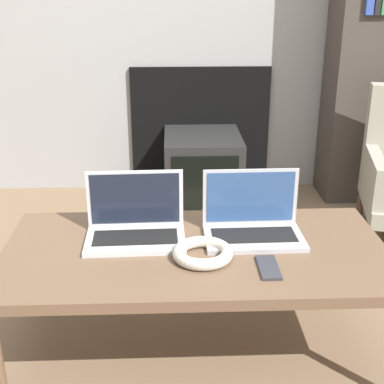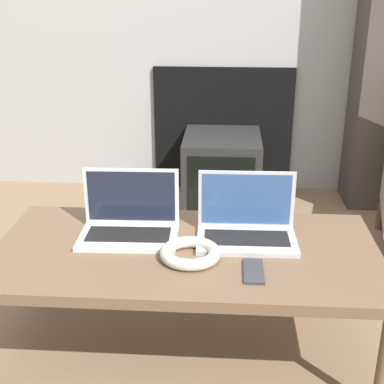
{
  "view_description": "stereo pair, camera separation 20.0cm",
  "coord_description": "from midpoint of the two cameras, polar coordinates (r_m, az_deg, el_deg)",
  "views": [
    {
      "loc": [
        -0.07,
        -1.43,
        1.21
      ],
      "look_at": [
        0.0,
        0.43,
        0.47
      ],
      "focal_mm": 50.0,
      "sensor_mm": 36.0,
      "label": 1
    },
    {
      "loc": [
        0.13,
        -1.43,
        1.21
      ],
      "look_at": [
        0.0,
        0.43,
        0.47
      ],
      "focal_mm": 50.0,
      "sensor_mm": 36.0,
      "label": 2
    }
  ],
  "objects": [
    {
      "name": "laptop_left",
      "position": [
        1.84,
        -9.18,
        -3.43
      ],
      "size": [
        0.34,
        0.22,
        0.22
      ],
      "rotation": [
        0.0,
        0.0,
        0.03
      ],
      "color": "silver",
      "rests_on": "table"
    },
    {
      "name": "tv",
      "position": [
        3.05,
        -0.75,
        2.39
      ],
      "size": [
        0.43,
        0.49,
        0.4
      ],
      "color": "black",
      "rests_on": "ground_plane"
    },
    {
      "name": "phone",
      "position": [
        1.65,
        4.7,
        -8.12
      ],
      "size": [
        0.06,
        0.14,
        0.01
      ],
      "color": "#333338",
      "rests_on": "table"
    },
    {
      "name": "table",
      "position": [
        1.78,
        -2.86,
        -6.96
      ],
      "size": [
        1.27,
        0.62,
        0.39
      ],
      "color": "brown",
      "rests_on": "ground_plane"
    },
    {
      "name": "laptop_right",
      "position": [
        1.83,
        3.37,
        -3.26
      ],
      "size": [
        0.34,
        0.22,
        0.22
      ],
      "rotation": [
        0.0,
        0.0,
        0.02
      ],
      "color": "#B2B2B7",
      "rests_on": "table"
    },
    {
      "name": "ground_plane",
      "position": [
        1.87,
        -2.67,
        -18.55
      ],
      "size": [
        14.0,
        14.0,
        0.0
      ],
      "primitive_type": "plane",
      "color": "#7A6047"
    },
    {
      "name": "headphones",
      "position": [
        1.69,
        -2.26,
        -6.59
      ],
      "size": [
        0.19,
        0.19,
        0.04
      ],
      "color": "beige",
      "rests_on": "table"
    }
  ]
}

